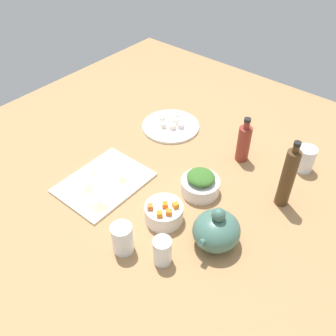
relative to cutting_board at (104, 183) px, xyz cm
name	(u,v)px	position (x,y,z in cm)	size (l,w,h in cm)	color
tabletop	(168,181)	(-17.91, 16.47, -2.00)	(190.00, 190.00, 3.00)	#AA7C4E
cutting_board	(104,183)	(0.00, 0.00, 0.00)	(32.60, 25.02, 1.00)	silver
plate_tofu	(171,126)	(-44.32, -3.93, 0.10)	(25.60, 25.60, 1.20)	white
bowl_greens	(200,186)	(-19.72, 30.24, 2.27)	(14.14, 14.14, 5.55)	white
bowl_carrots	(164,213)	(-1.10, 28.65, 2.63)	(13.07, 13.07, 6.26)	white
teapot	(216,230)	(-4.19, 47.57, 5.54)	(17.03, 14.91, 15.52)	#446F60
bottle_0	(244,143)	(-45.66, 32.05, 7.64)	(5.21, 5.21, 19.49)	maroon
bottle_1	(288,178)	(-33.82, 55.70, 11.57)	(4.74, 4.74, 27.15)	#4D341B
drinking_glass_0	(305,159)	(-55.74, 53.82, 4.55)	(7.29, 7.29, 10.09)	white
drinking_glass_1	(122,238)	(16.51, 26.84, 4.80)	(6.76, 6.76, 10.60)	white
drinking_glass_2	(162,251)	(11.89, 39.04, 4.26)	(5.83, 5.83, 9.51)	white
carrot_cube_0	(176,205)	(-3.43, 31.84, 6.66)	(1.80, 1.80, 1.80)	orange
carrot_cube_1	(169,212)	(0.35, 32.01, 6.66)	(1.80, 1.80, 1.80)	orange
carrot_cube_2	(165,205)	(-1.33, 29.02, 6.66)	(1.80, 1.80, 1.80)	orange
carrot_cube_3	(150,207)	(2.50, 25.81, 6.66)	(1.80, 1.80, 1.80)	orange
carrot_cube_4	(159,214)	(2.90, 30.23, 6.66)	(1.80, 1.80, 1.80)	orange
chopped_greens_mound	(201,177)	(-19.72, 30.24, 6.78)	(10.32, 9.92, 3.46)	#396A27
tofu_cube_0	(163,125)	(-40.84, -5.33, 1.80)	(2.20, 2.20, 2.20)	silver
tofu_cube_1	(173,127)	(-42.49, -1.38, 1.80)	(2.20, 2.20, 2.20)	white
tofu_cube_2	(163,119)	(-44.47, -8.80, 1.80)	(2.20, 2.20, 2.20)	silver
tofu_cube_3	(176,121)	(-46.93, -2.87, 1.80)	(2.20, 2.20, 2.20)	white
tofu_cube_4	(175,117)	(-49.56, -5.50, 1.80)	(2.20, 2.20, 2.20)	white
tofu_cube_5	(181,126)	(-45.58, 0.96, 1.80)	(2.20, 2.20, 2.20)	white
dumpling_0	(122,178)	(-4.76, 4.74, 1.78)	(4.81, 4.54, 2.55)	beige
dumpling_1	(99,204)	(9.60, 8.14, 1.74)	(5.51, 4.84, 2.48)	beige
dumpling_2	(93,173)	(0.01, -5.65, 1.67)	(5.18, 4.89, 2.34)	beige
dumpling_3	(89,186)	(6.13, -1.20, 1.82)	(4.88, 4.53, 2.64)	beige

